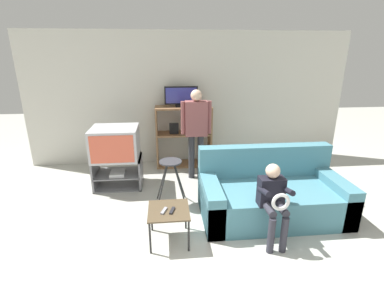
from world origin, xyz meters
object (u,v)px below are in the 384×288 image
tv_stand (118,172)px  television_flat (181,97)px  person_standing_adult (196,126)px  folding_stool (171,170)px  media_shelf (184,136)px  couch (271,195)px  remote_control_white (164,211)px  remote_control_black (172,211)px  snack_table (169,213)px  person_seated_child (273,198)px  television_main (115,143)px

tv_stand → television_flat: 1.83m
tv_stand → person_standing_adult: bearing=9.2°
folding_stool → media_shelf: bearing=79.0°
folding_stool → couch: 1.46m
folding_stool → remote_control_white: size_ratio=4.87×
television_flat → remote_control_black: 2.66m
media_shelf → folding_stool: size_ratio=1.72×
person_standing_adult → tv_stand: bearing=-170.8°
snack_table → person_seated_child: (1.22, -0.12, 0.21)m
remote_control_white → television_flat: bearing=102.7°
tv_stand → remote_control_white: (0.77, -1.59, 0.18)m
media_shelf → television_flat: (-0.04, 0.03, 0.77)m
remote_control_black → remote_control_white: (-0.10, 0.00, 0.00)m
tv_stand → folding_stool: folding_stool is taller
media_shelf → television_main: bearing=-145.0°
folding_stool → snack_table: bearing=-93.3°
media_shelf → person_seated_child: size_ratio=1.24×
television_main → person_standing_adult: bearing=8.6°
television_main → person_seated_child: television_main is taller
media_shelf → person_standing_adult: bearing=-73.9°
snack_table → television_flat: bearing=82.7°
media_shelf → person_seated_child: media_shelf is taller
tv_stand → media_shelf: 1.49m
television_main → couch: bearing=-26.0°
television_flat → remote_control_black: (-0.27, -2.47, -0.95)m
tv_stand → snack_table: bearing=-62.0°
media_shelf → snack_table: 2.44m
television_main → tv_stand: bearing=-50.9°
person_standing_adult → television_main: bearing=-171.4°
media_shelf → television_flat: size_ratio=1.89×
media_shelf → remote_control_black: bearing=-97.2°
television_main → folding_stool: 1.16m
tv_stand → folding_stool: (0.88, -0.69, 0.30)m
television_main → snack_table: 1.83m
snack_table → person_standing_adult: person_standing_adult is taller
remote_control_black → couch: couch is taller
media_shelf → snack_table: bearing=-98.2°
television_main → remote_control_black: television_main is taller
folding_stool → remote_control_black: folding_stool is taller
remote_control_white → person_seated_child: bearing=17.4°
television_flat → person_seated_child: size_ratio=0.66×
snack_table → person_seated_child: person_seated_child is taller
television_flat → person_standing_adult: person_standing_adult is taller
media_shelf → folding_stool: bearing=-101.0°
tv_stand → remote_control_black: tv_stand is taller
folding_stool → person_seated_child: person_seated_child is taller
folding_stool → remote_control_white: (-0.11, -0.90, -0.12)m
remote_control_black → person_standing_adult: size_ratio=0.09×
folding_stool → snack_table: size_ratio=1.45×
person_standing_adult → couch: bearing=-55.4°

